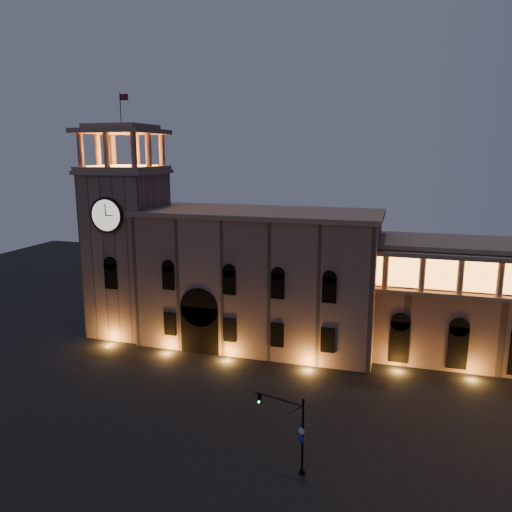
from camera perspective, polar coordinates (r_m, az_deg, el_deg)
name	(u,v)px	position (r m, az deg, el deg)	size (l,w,h in m)	color
ground	(214,429)	(48.47, -4.83, -19.08)	(160.00, 160.00, 0.00)	black
government_building	(258,278)	(65.09, 0.27, -2.50)	(30.80, 12.80, 17.60)	#846556
clock_tower	(128,244)	(70.69, -14.46, 1.36)	(9.80, 9.80, 32.40)	#846556
traffic_light	(294,432)	(41.47, 4.32, -19.40)	(4.54, 1.54, 6.45)	black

